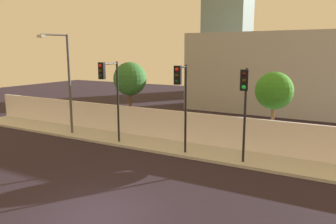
# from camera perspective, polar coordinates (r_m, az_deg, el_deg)

# --- Properties ---
(ground_plane) EXTENTS (80.00, 80.00, 0.00)m
(ground_plane) POSITION_cam_1_polar(r_m,az_deg,el_deg) (11.94, -12.46, -17.13)
(ground_plane) COLOR black
(sidewalk) EXTENTS (36.00, 2.40, 0.15)m
(sidewalk) POSITION_cam_1_polar(r_m,az_deg,el_deg) (18.35, 4.88, -6.74)
(sidewalk) COLOR #B5B5B5
(sidewalk) RESTS_ON ground
(perimeter_wall) EXTENTS (36.00, 0.18, 1.80)m
(perimeter_wall) POSITION_cam_1_polar(r_m,az_deg,el_deg) (19.24, 6.52, -2.96)
(perimeter_wall) COLOR white
(perimeter_wall) RESTS_ON sidewalk
(traffic_light_left) EXTENTS (0.36, 1.74, 4.74)m
(traffic_light_left) POSITION_cam_1_polar(r_m,az_deg,el_deg) (18.90, -10.00, 4.61)
(traffic_light_left) COLOR black
(traffic_light_left) RESTS_ON sidewalk
(traffic_light_center) EXTENTS (0.56, 1.66, 4.55)m
(traffic_light_center) POSITION_cam_1_polar(r_m,az_deg,el_deg) (15.31, 13.00, 2.70)
(traffic_light_center) COLOR black
(traffic_light_center) RESTS_ON sidewalk
(traffic_light_right) EXTENTS (0.43, 1.54, 4.64)m
(traffic_light_right) POSITION_cam_1_polar(r_m,az_deg,el_deg) (16.55, 2.32, 3.72)
(traffic_light_right) COLOR black
(traffic_light_right) RESTS_ON sidewalk
(street_lamp_curbside) EXTENTS (0.85, 1.92, 6.36)m
(street_lamp_curbside) POSITION_cam_1_polar(r_m,az_deg,el_deg) (22.24, -17.19, 5.97)
(street_lamp_curbside) COLOR #4C4C51
(street_lamp_curbside) RESTS_ON sidewalk
(roadside_tree_leftmost) EXTENTS (2.24, 2.24, 4.77)m
(roadside_tree_leftmost) POSITION_cam_1_polar(r_m,az_deg,el_deg) (22.62, -6.55, 5.65)
(roadside_tree_leftmost) COLOR brown
(roadside_tree_leftmost) RESTS_ON ground
(roadside_tree_midleft) EXTENTS (2.03, 2.03, 4.40)m
(roadside_tree_midleft) POSITION_cam_1_polar(r_m,az_deg,el_deg) (18.77, 17.75, 3.44)
(roadside_tree_midleft) COLOR brown
(roadside_tree_midleft) RESTS_ON ground
(low_building_distant) EXTENTS (15.97, 6.00, 7.12)m
(low_building_distant) POSITION_cam_1_polar(r_m,az_deg,el_deg) (31.94, 18.30, 6.43)
(low_building_distant) COLOR #A8A8A8
(low_building_distant) RESTS_ON ground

